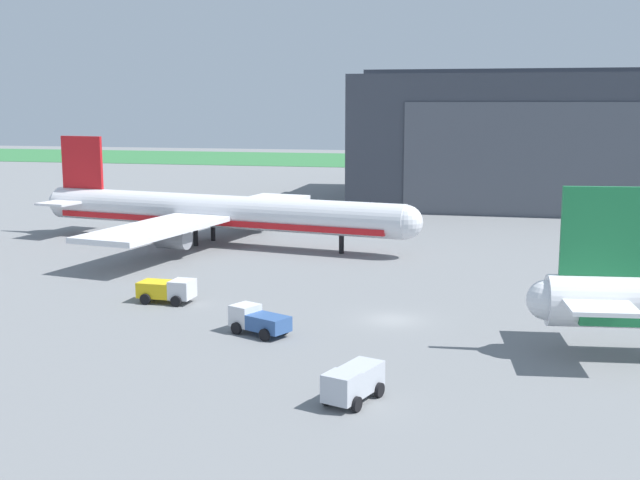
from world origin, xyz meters
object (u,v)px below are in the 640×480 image
Objects in this scene: airliner_far_left at (216,212)px; pushback_tractor at (258,320)px; maintenance_hangar at (590,139)px; baggage_tug at (168,290)px; fuel_bowser at (353,382)px.

airliner_far_left is 9.86× the size of pushback_tractor.
maintenance_hangar is 15.16× the size of pushback_tractor.
airliner_far_left reaches higher than baggage_tug.
airliner_far_left is 38.62m from pushback_tractor.
maintenance_hangar is 90.30m from baggage_tug.
fuel_bowser reaches higher than baggage_tug.
maintenance_hangar is at bearing 77.75° from fuel_bowser.
baggage_tug is at bearing -116.94° from maintenance_hangar.
baggage_tug is (-40.69, -80.06, -9.35)m from maintenance_hangar.
maintenance_hangar is at bearing 48.42° from airliner_far_left.
pushback_tractor is (15.77, -35.15, -2.71)m from airliner_far_left.
airliner_far_left is 53.08m from fuel_bowser.
pushback_tractor is 1.05× the size of fuel_bowser.
pushback_tractor is (-30.60, -87.41, -9.42)m from maintenance_hangar.
maintenance_hangar is 70.18m from airliner_far_left.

